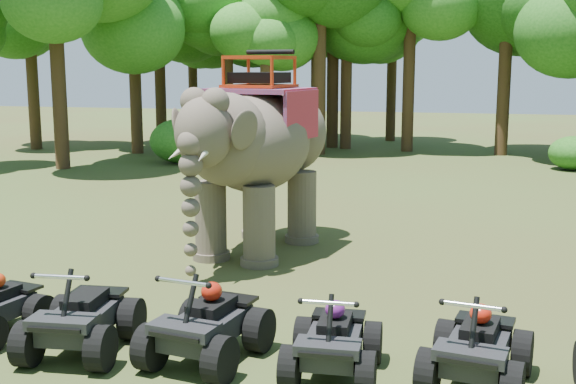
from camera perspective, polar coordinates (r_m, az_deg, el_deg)
name	(u,v)px	position (r m, az deg, el deg)	size (l,w,h in m)	color
ground	(270,319)	(11.93, -1.46, -10.00)	(110.00, 110.00, 0.00)	#47381E
elephant	(258,153)	(15.82, -2.39, 3.13)	(2.30, 5.23, 4.40)	brown
atv_1	(81,307)	(10.83, -16.04, -8.75)	(1.31, 1.80, 1.33)	black
atv_2	(206,314)	(10.20, -6.47, -9.57)	(1.32, 1.81, 1.34)	black
atv_3	(333,331)	(9.71, 3.61, -10.94)	(1.20, 1.64, 1.22)	black
atv_4	(478,337)	(9.72, 14.77, -11.05)	(1.26, 1.72, 1.28)	black
tree_0	(409,58)	(35.37, 9.57, 10.38)	(6.23, 6.23, 8.90)	#195114
tree_1	(506,52)	(34.80, 16.82, 10.55)	(6.60, 6.60, 9.43)	#195114
tree_28	(57,55)	(30.27, -17.78, 10.26)	(6.30, 6.30, 9.00)	#195114
tree_29	(135,62)	(34.83, -12.03, 10.00)	(5.97, 5.97, 8.52)	#195114
tree_30	(228,74)	(34.79, -4.78, 9.29)	(5.21, 5.21, 7.44)	#195114
tree_31	(317,47)	(34.99, 2.34, 11.36)	(6.95, 6.95, 9.93)	#195114
tree_32	(160,59)	(38.80, -10.12, 10.31)	(6.23, 6.23, 8.90)	#195114
tree_33	(193,75)	(41.64, -7.53, 9.18)	(5.05, 5.05, 7.21)	#195114
tree_34	(333,51)	(36.72, 3.58, 11.09)	(6.78, 6.78, 9.68)	#195114
tree_35	(392,70)	(40.29, 8.20, 9.52)	(5.42, 5.42, 7.74)	#195114
tree_36	(266,73)	(32.94, -1.75, 9.39)	(5.29, 5.29, 7.56)	#195114
tree_38	(267,58)	(36.72, -1.70, 10.51)	(6.25, 6.25, 8.93)	#195114
tree_41	(266,46)	(39.54, -1.77, 11.44)	(7.19, 7.19, 10.27)	#195114
tree_42	(320,43)	(33.72, 2.51, 11.65)	(7.14, 7.14, 10.20)	#195114
tree_44	(347,63)	(36.15, 4.65, 10.09)	(5.89, 5.89, 8.42)	#195114
tree_46	(31,62)	(37.96, -19.61, 9.64)	(5.97, 5.97, 8.53)	#195114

